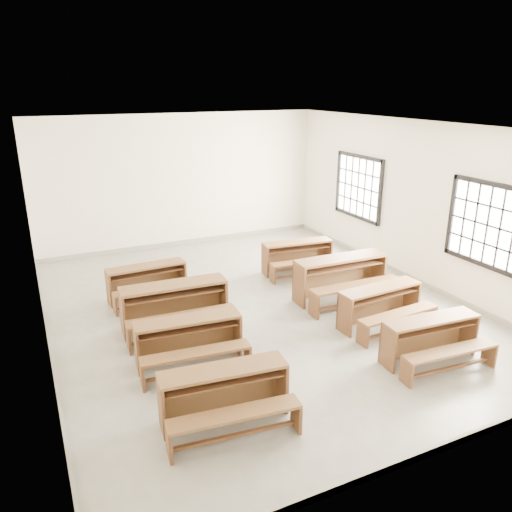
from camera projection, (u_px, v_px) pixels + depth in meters
name	position (u px, v px, depth m)	size (l,w,h in m)	color
room	(261.00, 191.00, 8.36)	(8.50, 8.50, 3.20)	gray
desk_set_0	(225.00, 392.00, 5.90)	(1.61, 0.96, 0.69)	brown
desk_set_1	(189.00, 338.00, 7.15)	(1.59, 0.93, 0.68)	brown
desk_set_2	(175.00, 303.00, 8.14)	(1.77, 0.99, 0.78)	brown
desk_set_3	(148.00, 280.00, 9.30)	(1.49, 0.81, 0.66)	brown
desk_set_4	(432.00, 337.00, 7.21)	(1.52, 0.87, 0.66)	brown
desk_set_5	(381.00, 303.00, 8.28)	(1.54, 0.87, 0.67)	brown
desk_set_6	(342.00, 275.00, 9.30)	(1.81, 0.98, 0.80)	brown
desk_set_7	(298.00, 255.00, 10.63)	(1.58, 0.94, 0.67)	brown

